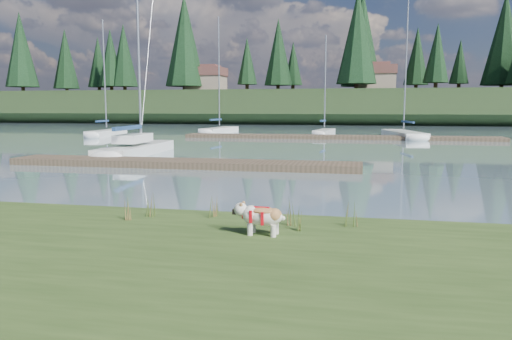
# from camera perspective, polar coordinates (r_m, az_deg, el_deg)

# --- Properties ---
(ground) EXTENTS (200.00, 200.00, 0.00)m
(ground) POSITION_cam_1_polar(r_m,az_deg,el_deg) (42.33, 6.60, 3.58)
(ground) COLOR #809CA9
(ground) RESTS_ON ground
(bank) EXTENTS (60.00, 9.00, 0.35)m
(bank) POSITION_cam_1_polar(r_m,az_deg,el_deg) (7.63, -20.04, -12.36)
(bank) COLOR #364D1E
(bank) RESTS_ON ground
(ridge) EXTENTS (200.00, 20.00, 5.00)m
(ridge) POSITION_cam_1_polar(r_m,az_deg,el_deg) (85.16, 9.34, 7.04)
(ridge) COLOR black
(ridge) RESTS_ON ground
(bulldog) EXTENTS (0.96, 0.44, 0.57)m
(bulldog) POSITION_cam_1_polar(r_m,az_deg,el_deg) (9.14, 0.63, -5.20)
(bulldog) COLOR silver
(bulldog) RESTS_ON bank
(sailboat_main) EXTENTS (2.32, 9.05, 12.88)m
(sailboat_main) POSITION_cam_1_polar(r_m,az_deg,el_deg) (29.35, -13.02, 2.66)
(sailboat_main) COLOR white
(sailboat_main) RESTS_ON ground
(dock_near) EXTENTS (16.00, 2.00, 0.30)m
(dock_near) POSITION_cam_1_polar(r_m,az_deg,el_deg) (22.64, -8.59, 0.76)
(dock_near) COLOR #4C3D2C
(dock_near) RESTS_ON ground
(dock_far) EXTENTS (26.00, 2.20, 0.30)m
(dock_far) POSITION_cam_1_polar(r_m,az_deg,el_deg) (42.19, 9.32, 3.73)
(dock_far) COLOR #4C3D2C
(dock_far) RESTS_ON ground
(sailboat_bg_0) EXTENTS (2.04, 7.25, 10.47)m
(sailboat_bg_0) POSITION_cam_1_polar(r_m,az_deg,el_deg) (48.10, -16.40, 4.16)
(sailboat_bg_0) COLOR white
(sailboat_bg_0) RESTS_ON ground
(sailboat_bg_1) EXTENTS (2.41, 7.93, 11.67)m
(sailboat_bg_1) POSITION_cam_1_polar(r_m,az_deg,el_deg) (51.63, -3.90, 4.63)
(sailboat_bg_1) COLOR white
(sailboat_bg_1) RESTS_ON ground
(sailboat_bg_2) EXTENTS (1.85, 6.10, 9.25)m
(sailboat_bg_2) POSITION_cam_1_polar(r_m,az_deg,el_deg) (47.44, 7.93, 4.36)
(sailboat_bg_2) COLOR white
(sailboat_bg_2) RESTS_ON ground
(sailboat_bg_3) EXTENTS (3.66, 9.62, 13.70)m
(sailboat_bg_3) POSITION_cam_1_polar(r_m,az_deg,el_deg) (45.96, 16.21, 4.03)
(sailboat_bg_3) COLOR white
(sailboat_bg_3) RESTS_ON ground
(weed_0) EXTENTS (0.17, 0.14, 0.58)m
(weed_0) POSITION_cam_1_polar(r_m,az_deg,el_deg) (10.87, -11.95, -3.95)
(weed_0) COLOR #475B23
(weed_0) RESTS_ON bank
(weed_1) EXTENTS (0.17, 0.14, 0.57)m
(weed_1) POSITION_cam_1_polar(r_m,az_deg,el_deg) (10.63, -4.73, -4.12)
(weed_1) COLOR #475B23
(weed_1) RESTS_ON bank
(weed_2) EXTENTS (0.17, 0.14, 0.57)m
(weed_2) POSITION_cam_1_polar(r_m,az_deg,el_deg) (9.86, 4.16, -5.01)
(weed_2) COLOR #475B23
(weed_2) RESTS_ON bank
(weed_3) EXTENTS (0.17, 0.14, 0.48)m
(weed_3) POSITION_cam_1_polar(r_m,az_deg,el_deg) (10.65, -14.55, -4.50)
(weed_3) COLOR #475B23
(weed_3) RESTS_ON bank
(weed_4) EXTENTS (0.17, 0.14, 0.47)m
(weed_4) POSITION_cam_1_polar(r_m,az_deg,el_deg) (9.50, 5.31, -5.74)
(weed_4) COLOR #475B23
(weed_4) RESTS_ON bank
(weed_5) EXTENTS (0.17, 0.14, 0.49)m
(weed_5) POSITION_cam_1_polar(r_m,az_deg,el_deg) (9.95, 10.85, -5.20)
(weed_5) COLOR #475B23
(weed_5) RESTS_ON bank
(mud_lip) EXTENTS (60.00, 0.50, 0.14)m
(mud_lip) POSITION_cam_1_polar(r_m,az_deg,el_deg) (11.47, -8.31, -5.97)
(mud_lip) COLOR #33281C
(mud_lip) RESTS_ON ground
(conifer_0) EXTENTS (5.72, 5.72, 14.15)m
(conifer_0) POSITION_cam_1_polar(r_m,az_deg,el_deg) (99.09, -25.29, 12.35)
(conifer_0) COLOR #382619
(conifer_0) RESTS_ON ridge
(conifer_1) EXTENTS (4.40, 4.40, 11.30)m
(conifer_1) POSITION_cam_1_polar(r_m,az_deg,el_deg) (94.34, -16.28, 12.21)
(conifer_1) COLOR #382619
(conifer_1) RESTS_ON ridge
(conifer_2) EXTENTS (6.60, 6.60, 16.05)m
(conifer_2) POSITION_cam_1_polar(r_m,az_deg,el_deg) (85.81, -8.15, 14.46)
(conifer_2) COLOR #382619
(conifer_2) RESTS_ON ridge
(conifer_3) EXTENTS (4.84, 4.84, 12.25)m
(conifer_3) POSITION_cam_1_polar(r_m,az_deg,el_deg) (85.69, 2.56, 13.32)
(conifer_3) COLOR #382619
(conifer_3) RESTS_ON ridge
(conifer_4) EXTENTS (6.16, 6.16, 15.10)m
(conifer_4) POSITION_cam_1_polar(r_m,az_deg,el_deg) (78.76, 11.51, 14.71)
(conifer_4) COLOR #382619
(conifer_4) RESTS_ON ridge
(conifer_5) EXTENTS (3.96, 3.96, 10.35)m
(conifer_5) POSITION_cam_1_polar(r_m,az_deg,el_deg) (83.22, 19.98, 12.45)
(conifer_5) COLOR #382619
(conifer_5) RESTS_ON ridge
(house_0) EXTENTS (6.30, 5.30, 4.65)m
(house_0) POSITION_cam_1_polar(r_m,az_deg,el_deg) (86.18, -5.71, 10.30)
(house_0) COLOR gray
(house_0) RESTS_ON ridge
(house_1) EXTENTS (6.30, 5.30, 4.65)m
(house_1) POSITION_cam_1_polar(r_m,az_deg,el_deg) (83.22, 13.54, 10.25)
(house_1) COLOR gray
(house_1) RESTS_ON ridge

